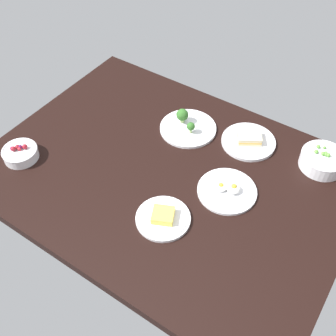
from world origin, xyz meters
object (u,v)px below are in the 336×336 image
object	(u,v)px
plate_cheese	(163,218)
plate_eggs	(227,190)
bowl_peas	(323,160)
plate_broccoli	(187,126)
bowl_berries	(20,153)
plate_sandwich	(249,141)

from	to	relation	value
plate_cheese	plate_eggs	bearing A→B (deg)	-118.30
bowl_peas	plate_broccoli	world-z (taller)	plate_broccoli
bowl_berries	plate_broccoli	distance (cm)	65.84
bowl_peas	plate_eggs	bearing A→B (deg)	53.13
plate_eggs	bowl_peas	xyz separation A→B (cm)	(-23.10, -30.80, 2.16)
bowl_berries	plate_broccoli	world-z (taller)	plate_broccoli
bowl_berries	plate_sandwich	size ratio (longest dim) A/B	0.63
plate_cheese	plate_sandwich	size ratio (longest dim) A/B	0.87
plate_eggs	bowl_peas	world-z (taller)	bowl_peas
bowl_berries	plate_cheese	size ratio (longest dim) A/B	0.72
bowl_berries	plate_eggs	distance (cm)	78.73
plate_eggs	bowl_peas	size ratio (longest dim) A/B	1.27
bowl_berries	plate_broccoli	bearing A→B (deg)	-131.89
plate_eggs	plate_broccoli	world-z (taller)	plate_broccoli
plate_cheese	bowl_peas	bearing A→B (deg)	-123.45
plate_cheese	plate_sandwich	distance (cm)	49.73
bowl_berries	plate_sandwich	world-z (taller)	bowl_berries
plate_sandwich	bowl_peas	xyz separation A→B (cm)	(-28.09, -4.07, 1.84)
plate_sandwich	bowl_berries	bearing A→B (deg)	39.07
plate_cheese	plate_eggs	xyz separation A→B (cm)	(-12.11, -22.48, -0.11)
plate_sandwich	plate_broccoli	xyz separation A→B (cm)	(24.35, 6.45, 0.14)
bowl_berries	bowl_peas	world-z (taller)	bowl_peas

